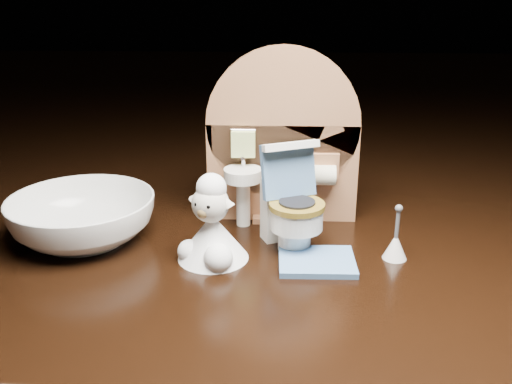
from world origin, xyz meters
The scene contains 6 objects.
backdrop_panel centered at (0.00, 0.06, 0.07)m, with size 0.13×0.05×0.15m.
toy_toilet centered at (0.01, 0.01, 0.03)m, with size 0.05×0.06×0.09m.
bath_mat centered at (0.03, -0.02, 0.00)m, with size 0.06×0.05×0.00m, color #517BAF.
toilet_brush centered at (0.09, -0.01, 0.01)m, with size 0.02×0.02×0.04m.
plush_lamb centered at (-0.05, -0.02, 0.02)m, with size 0.05×0.06×0.07m.
ceramic_bowl centered at (-0.16, 0.01, 0.02)m, with size 0.12×0.12×0.04m, color white.
Camera 1 is at (0.00, -0.41, 0.20)m, focal length 40.00 mm.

